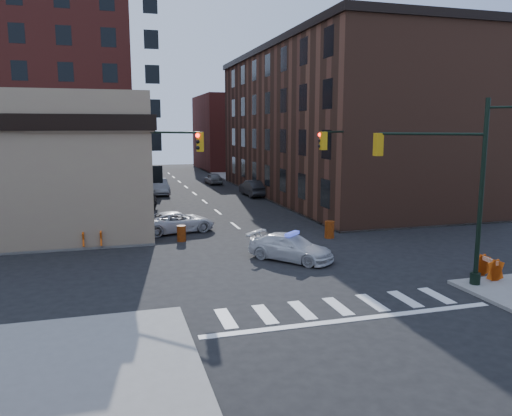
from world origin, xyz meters
TOP-DOWN VIEW (x-y plane):
  - ground at (0.00, 0.00)m, footprint 140.00×140.00m
  - sidewalk_ne at (23.00, 32.75)m, footprint 34.00×54.50m
  - apartment_block at (-18.50, 40.00)m, footprint 25.00×25.00m
  - commercial_row_ne at (13.00, 22.50)m, footprint 14.00×34.00m
  - filler_nw at (-16.00, 62.00)m, footprint 20.00×18.00m
  - filler_ne at (14.00, 58.00)m, footprint 16.00×16.00m
  - signal_pole_se at (6.04, -5.52)m, footprint 5.40×5.27m
  - signal_pole_nw at (-5.85, 5.34)m, footprint 3.58×3.67m
  - signal_pole_ne at (5.84, 5.35)m, footprint 3.67×3.58m
  - tree_ne_near at (7.50, 26.00)m, footprint 3.00×3.00m
  - tree_ne_far at (7.50, 34.00)m, footprint 3.00×3.00m
  - police_car at (0.60, 0.23)m, footprint 4.49×4.77m
  - pickup at (-4.23, 8.97)m, footprint 5.41×3.37m
  - parked_car_wnear at (-5.50, 19.99)m, footprint 2.20×4.34m
  - parked_car_wfar at (-3.68, 28.30)m, footprint 1.96×5.00m
  - parked_car_wdeep at (-3.20, 42.75)m, footprint 2.37×5.14m
  - parked_car_enear at (5.50, 24.48)m, footprint 1.87×5.02m
  - parked_car_efar at (3.69, 36.06)m, footprint 1.75×4.12m
  - pedestrian_a at (-6.50, 8.17)m, footprint 0.65×0.43m
  - pedestrian_b at (-12.87, 6.19)m, footprint 0.81×0.65m
  - pedestrian_c at (-12.13, 7.65)m, footprint 0.96×0.86m
  - barrel_road at (4.79, 4.52)m, footprint 0.72×0.72m
  - barrel_bank at (-4.33, 6.23)m, footprint 0.71×0.71m
  - barricade_se_a at (8.01, -5.70)m, footprint 0.72×1.28m
  - barricade_nw_a at (-9.50, 5.70)m, footprint 1.32×0.72m
  - barricade_nw_b at (-8.50, 7.89)m, footprint 1.20×0.81m

SIDE VIEW (x-z plane):
  - ground at x=0.00m, z-range 0.00..0.00m
  - sidewalk_ne at x=23.00m, z-range 0.00..0.15m
  - barrel_bank at x=-4.33m, z-range 0.00..0.97m
  - barrel_road at x=4.79m, z-range 0.00..1.07m
  - barricade_nw_b at x=-8.50m, z-range 0.15..0.98m
  - barricade_se_a at x=8.01m, z-range 0.15..1.08m
  - barricade_nw_a at x=-9.50m, z-range 0.15..1.11m
  - police_car at x=0.60m, z-range 0.00..1.35m
  - parked_car_efar at x=3.69m, z-range 0.00..1.39m
  - pickup at x=-4.23m, z-range 0.00..1.40m
  - parked_car_wnear at x=-5.50m, z-range 0.00..1.42m
  - parked_car_wdeep at x=-3.20m, z-range 0.00..1.45m
  - parked_car_wfar at x=-3.68m, z-range 0.00..1.62m
  - parked_car_enear at x=5.50m, z-range 0.00..1.64m
  - pedestrian_c at x=-12.13m, z-range 0.15..1.72m
  - pedestrian_b at x=-12.87m, z-range 0.15..1.74m
  - pedestrian_a at x=-6.50m, z-range 0.15..1.92m
  - tree_ne_near at x=7.50m, z-range 1.06..5.91m
  - tree_ne_far at x=7.50m, z-range 1.06..5.91m
  - signal_pole_nw at x=-5.85m, z-range 0.34..8.34m
  - signal_pole_ne at x=5.84m, z-range 0.34..8.34m
  - signal_pole_se at x=6.04m, z-range 0.61..8.61m
  - filler_ne at x=14.00m, z-range 0.00..12.00m
  - commercial_row_ne at x=13.00m, z-range 0.00..14.00m
  - filler_nw at x=-16.00m, z-range 0.00..16.00m
  - apartment_block at x=-18.50m, z-range 0.00..24.00m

